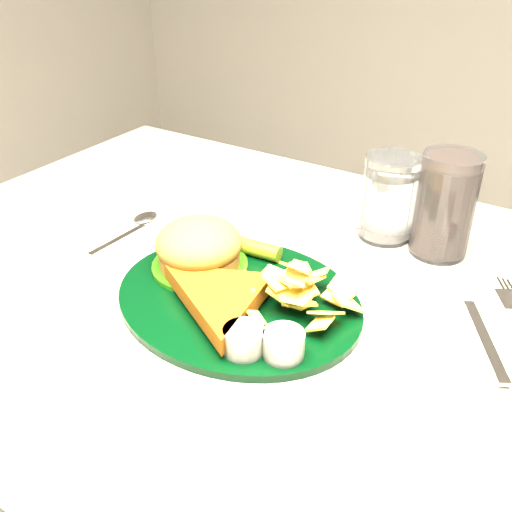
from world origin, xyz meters
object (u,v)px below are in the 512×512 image
at_px(cola_glass, 445,205).
at_px(fork_napkin, 487,334).
at_px(table, 279,477).
at_px(dinner_plate, 238,278).
at_px(water_glass, 389,198).

relative_size(cola_glass, fork_napkin, 0.79).
relative_size(table, fork_napkin, 6.39).
xyz_separation_m(dinner_plate, fork_napkin, (0.28, 0.09, -0.03)).
bearing_deg(dinner_plate, fork_napkin, 23.03).
height_order(table, fork_napkin, fork_napkin).
distance_m(water_glass, cola_glass, 0.08).
relative_size(dinner_plate, water_glass, 2.56).
bearing_deg(cola_glass, table, -124.05).
height_order(dinner_plate, water_glass, water_glass).
bearing_deg(cola_glass, water_glass, 176.89).
xyz_separation_m(cola_glass, fork_napkin, (0.11, -0.16, -0.07)).
relative_size(table, dinner_plate, 3.72).
bearing_deg(fork_napkin, water_glass, 109.61).
bearing_deg(table, fork_napkin, 8.95).
bearing_deg(water_glass, cola_glass, -3.11).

